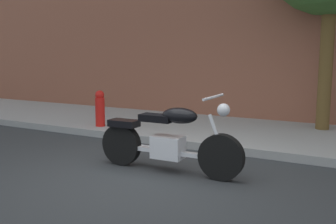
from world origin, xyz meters
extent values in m
plane|color=#303335|center=(0.00, 0.00, 0.00)|extent=(60.00, 60.00, 0.00)
cube|color=#969696|center=(0.00, 3.26, 0.07)|extent=(23.28, 2.97, 0.14)
cylinder|color=black|center=(0.88, 0.46, 0.31)|extent=(0.62, 0.14, 0.62)
cylinder|color=black|center=(-0.69, 0.43, 0.31)|extent=(0.62, 0.14, 0.62)
cube|color=silver|center=(0.10, 0.45, 0.36)|extent=(0.45, 0.29, 0.32)
cube|color=silver|center=(0.10, 0.45, 0.29)|extent=(1.42, 0.11, 0.06)
ellipsoid|color=black|center=(0.28, 0.45, 0.82)|extent=(0.53, 0.27, 0.22)
cube|color=black|center=(-0.08, 0.44, 0.76)|extent=(0.48, 0.25, 0.10)
cube|color=black|center=(-0.64, 0.43, 0.64)|extent=(0.44, 0.25, 0.10)
cylinder|color=silver|center=(0.82, 0.46, 0.59)|extent=(0.27, 0.06, 0.58)
cylinder|color=silver|center=(0.77, 0.46, 1.10)|extent=(0.05, 0.70, 0.04)
sphere|color=silver|center=(0.90, 0.46, 0.94)|extent=(0.17, 0.17, 0.17)
cylinder|color=silver|center=(-0.16, 0.60, 0.26)|extent=(0.80, 0.11, 0.09)
cylinder|color=brown|center=(1.70, 4.13, 1.50)|extent=(0.27, 0.27, 3.01)
cylinder|color=red|center=(-2.50, 2.21, 0.38)|extent=(0.20, 0.20, 0.75)
sphere|color=red|center=(-2.50, 2.21, 0.81)|extent=(0.19, 0.19, 0.19)
camera|label=1|loc=(2.61, -4.17, 1.64)|focal=40.97mm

